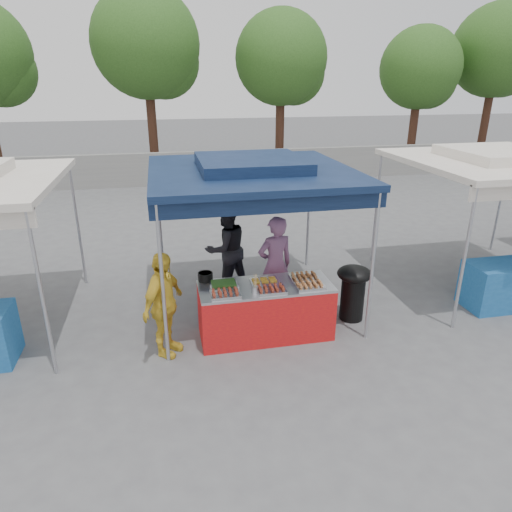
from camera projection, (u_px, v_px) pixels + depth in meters
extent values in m
plane|color=#57585A|center=(264.00, 331.00, 7.22)|extent=(80.00, 80.00, 0.00)
cube|color=gray|center=(199.00, 168.00, 17.03)|extent=(40.00, 0.25, 1.20)
cylinder|color=#B7B7BE|center=(163.00, 287.00, 6.06)|extent=(0.05, 0.05, 2.30)
cylinder|color=#B7B7BE|center=(372.00, 269.00, 6.63)|extent=(0.05, 0.05, 2.30)
cylinder|color=#B7B7BE|center=(160.00, 222.00, 8.79)|extent=(0.05, 0.05, 2.30)
cylinder|color=#B7B7BE|center=(308.00, 213.00, 9.37)|extent=(0.05, 0.05, 2.30)
cube|color=#0F1F3F|center=(251.00, 171.00, 7.28)|extent=(3.20, 3.20, 0.10)
cube|color=#0F1F3F|center=(251.00, 163.00, 7.23)|extent=(1.65, 1.65, 0.18)
cube|color=#0F1F3F|center=(273.00, 204.00, 5.96)|extent=(3.20, 0.04, 0.25)
cylinder|color=#B7B7BE|center=(42.00, 297.00, 5.78)|extent=(0.05, 0.05, 2.30)
cylinder|color=#B7B7BE|center=(78.00, 227.00, 8.51)|extent=(0.05, 0.05, 2.30)
cylinder|color=#B7B7BE|center=(464.00, 261.00, 6.92)|extent=(0.05, 0.05, 2.30)
cylinder|color=#B7B7BE|center=(376.00, 209.00, 9.65)|extent=(0.05, 0.05, 2.30)
cylinder|color=#B7B7BE|center=(500.00, 202.00, 10.23)|extent=(0.05, 0.05, 2.30)
cube|color=beige|center=(498.00, 161.00, 8.13)|extent=(3.20, 3.20, 0.10)
cube|color=beige|center=(499.00, 154.00, 8.09)|extent=(1.65, 1.65, 0.18)
sphere|color=#305B1E|center=(0.00, 71.00, 16.60)|extent=(2.57, 2.57, 2.57)
cylinder|color=#3F2318|center=(152.00, 119.00, 18.05)|extent=(0.36, 0.36, 4.43)
sphere|color=#305B1E|center=(146.00, 43.00, 17.05)|extent=(4.05, 4.05, 4.05)
sphere|color=#305B1E|center=(163.00, 62.00, 17.58)|extent=(2.79, 2.79, 2.79)
cylinder|color=#3F2318|center=(280.00, 122.00, 18.99)|extent=(0.36, 0.36, 4.01)
sphere|color=#305B1E|center=(281.00, 58.00, 18.09)|extent=(3.67, 3.67, 3.67)
sphere|color=#305B1E|center=(294.00, 73.00, 18.60)|extent=(2.52, 2.52, 2.52)
cylinder|color=#3F2318|center=(414.00, 124.00, 20.08)|extent=(0.36, 0.36, 3.70)
sphere|color=#305B1E|center=(420.00, 68.00, 19.25)|extent=(3.38, 3.38, 3.38)
sphere|color=#305B1E|center=(429.00, 81.00, 19.74)|extent=(2.32, 2.32, 2.32)
cylinder|color=#3F2318|center=(486.00, 114.00, 21.02)|extent=(0.36, 0.36, 4.36)
sphere|color=#305B1E|center=(497.00, 50.00, 20.04)|extent=(3.98, 3.98, 3.98)
sphere|color=#305B1E|center=(503.00, 66.00, 20.56)|extent=(2.74, 2.74, 2.74)
cube|color=red|center=(265.00, 311.00, 6.98)|extent=(2.00, 0.80, 0.81)
cube|color=#B7B7BE|center=(266.00, 286.00, 6.83)|extent=(2.00, 0.80, 0.04)
cube|color=silver|center=(225.00, 295.00, 6.47)|extent=(0.42, 0.30, 0.05)
cube|color=maroon|center=(225.00, 292.00, 6.46)|extent=(0.35, 0.25, 0.02)
cube|color=silver|center=(271.00, 290.00, 6.60)|extent=(0.42, 0.30, 0.05)
cube|color=maroon|center=(271.00, 288.00, 6.59)|extent=(0.35, 0.25, 0.02)
cube|color=silver|center=(310.00, 286.00, 6.73)|extent=(0.42, 0.30, 0.05)
cube|color=#AA693A|center=(310.00, 284.00, 6.71)|extent=(0.35, 0.25, 0.02)
cube|color=silver|center=(224.00, 285.00, 6.76)|extent=(0.42, 0.30, 0.05)
cube|color=#28551D|center=(224.00, 283.00, 6.75)|extent=(0.35, 0.25, 0.02)
cube|color=silver|center=(264.00, 282.00, 6.87)|extent=(0.42, 0.30, 0.05)
cube|color=gold|center=(264.00, 280.00, 6.85)|extent=(0.35, 0.25, 0.02)
cube|color=silver|center=(304.00, 278.00, 7.01)|extent=(0.42, 0.30, 0.05)
cube|color=#AA693A|center=(304.00, 276.00, 7.00)|extent=(0.35, 0.25, 0.02)
cylinder|color=black|center=(205.00, 277.00, 6.95)|extent=(0.23, 0.23, 0.13)
cylinder|color=#B7B7BE|center=(255.00, 290.00, 6.54)|extent=(0.09, 0.09, 0.11)
cylinder|color=black|center=(352.00, 298.00, 7.48)|extent=(0.39, 0.39, 0.75)
ellipsoid|color=black|center=(354.00, 273.00, 7.32)|extent=(0.56, 0.56, 0.25)
cube|color=#133B9E|center=(236.00, 309.00, 7.55)|extent=(0.55, 0.38, 0.33)
cube|color=#133B9E|center=(270.00, 303.00, 7.82)|extent=(0.48, 0.34, 0.29)
cube|color=#133B9E|center=(271.00, 288.00, 7.72)|extent=(0.46, 0.32, 0.28)
imported|color=#86557D|center=(275.00, 266.00, 7.54)|extent=(0.69, 0.52, 1.69)
imported|color=black|center=(226.00, 249.00, 8.24)|extent=(1.02, 0.92, 1.72)
imported|color=gold|center=(164.00, 305.00, 6.37)|extent=(0.82, 0.97, 1.56)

